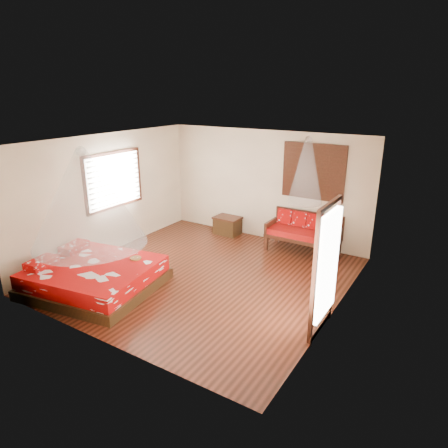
{
  "coord_description": "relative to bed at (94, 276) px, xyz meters",
  "views": [
    {
      "loc": [
        4.4,
        -6.25,
        3.74
      ],
      "look_at": [
        0.34,
        0.23,
        1.15
      ],
      "focal_mm": 32.0,
      "sensor_mm": 36.0,
      "label": 1
    }
  ],
  "objects": [
    {
      "name": "mosquito_net_daybed",
      "position": [
        2.79,
        3.85,
        1.75
      ],
      "size": [
        0.79,
        0.79,
        1.5
      ],
      "primitive_type": "cone",
      "color": "white",
      "rests_on": "ceiling"
    },
    {
      "name": "mosquito_net_main",
      "position": [
        0.02,
        0.0,
        1.6
      ],
      "size": [
        2.11,
        2.11,
        1.8
      ],
      "primitive_type": "cone",
      "color": "white",
      "rests_on": "ceiling"
    },
    {
      "name": "glazed_door",
      "position": [
        4.24,
        1.0,
        0.82
      ],
      "size": [
        0.08,
        1.02,
        2.16
      ],
      "color": "black",
      "rests_on": "floor"
    },
    {
      "name": "wine_tray",
      "position": [
        0.5,
        0.65,
        0.3
      ],
      "size": [
        0.23,
        0.23,
        0.19
      ],
      "rotation": [
        0.0,
        0.0,
        0.14
      ],
      "color": "brown",
      "rests_on": "bed"
    },
    {
      "name": "storage_chest",
      "position": [
        0.58,
        4.05,
        -0.01
      ],
      "size": [
        0.71,
        0.53,
        0.48
      ],
      "rotation": [
        0.0,
        0.0,
        -0.04
      ],
      "color": "black",
      "rests_on": "floor"
    },
    {
      "name": "room",
      "position": [
        1.52,
        1.6,
        1.15
      ],
      "size": [
        5.54,
        5.54,
        2.84
      ],
      "color": "black",
      "rests_on": "ground"
    },
    {
      "name": "window_left",
      "position": [
        -1.19,
        1.8,
        1.45
      ],
      "size": [
        0.1,
        1.74,
        1.34
      ],
      "color": "black",
      "rests_on": "wall_left"
    },
    {
      "name": "shutter_panel",
      "position": [
        2.79,
        4.32,
        1.65
      ],
      "size": [
        1.52,
        0.06,
        1.32
      ],
      "color": "black",
      "rests_on": "wall_back"
    },
    {
      "name": "daybed",
      "position": [
        2.79,
        3.98,
        0.27
      ],
      "size": [
        1.71,
        0.76,
        0.94
      ],
      "color": "black",
      "rests_on": "floor"
    },
    {
      "name": "bed",
      "position": [
        0.0,
        0.0,
        0.0
      ],
      "size": [
        2.59,
        2.41,
        0.65
      ],
      "rotation": [
        0.0,
        0.0,
        0.16
      ],
      "color": "black",
      "rests_on": "floor"
    }
  ]
}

